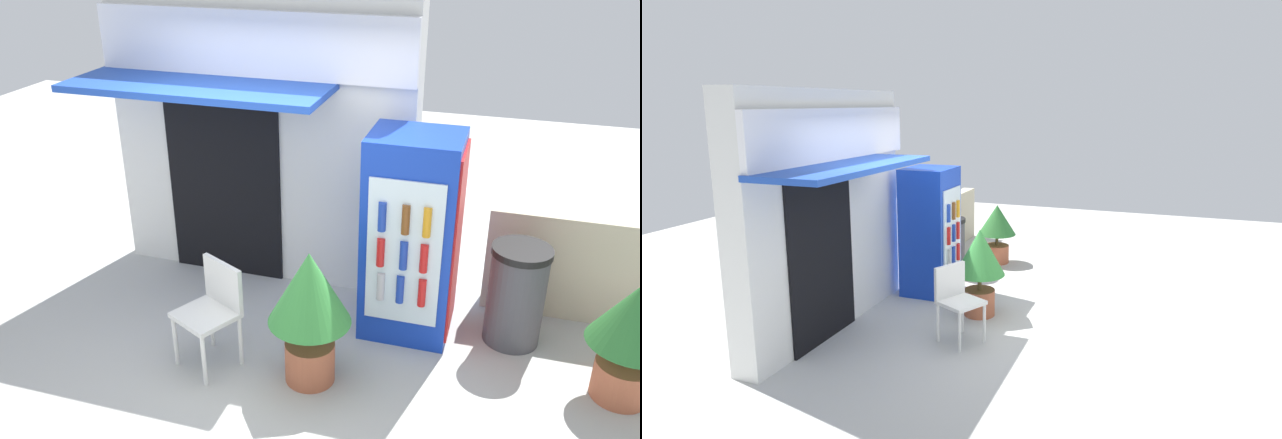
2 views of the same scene
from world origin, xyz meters
The scene contains 8 objects.
ground centered at (0.00, 0.00, 0.00)m, with size 16.00×16.00×0.00m, color #B2B2AD.
storefront_building centered at (-0.46, 1.72, 1.45)m, with size 2.94×1.16×2.79m.
drink_cooler centered at (1.11, 1.11, 0.89)m, with size 0.76×0.70×1.77m.
plastic_chair centered at (-0.28, 0.18, 0.52)m, with size 0.57×0.56×0.86m.
potted_plant_near_shop centered at (0.52, 0.18, 0.71)m, with size 0.63×0.63×1.11m.
potted_plant_curbside centered at (2.80, 0.66, 0.62)m, with size 0.63×0.63×0.98m.
trash_bin centered at (1.99, 1.18, 0.44)m, with size 0.49×0.49×0.88m.
stone_boundary_wall centered at (3.06, 1.75, 0.49)m, with size 2.72×0.22×0.97m, color beige.
Camera 2 is at (-5.63, -1.91, 2.64)m, focal length 30.47 mm.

